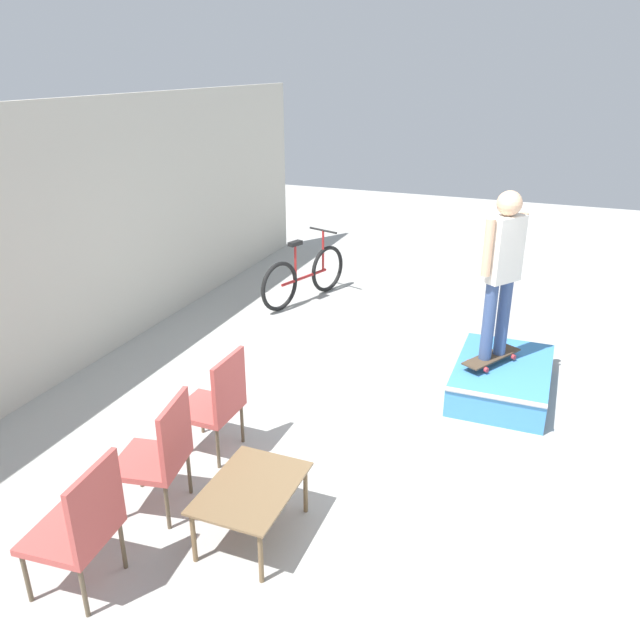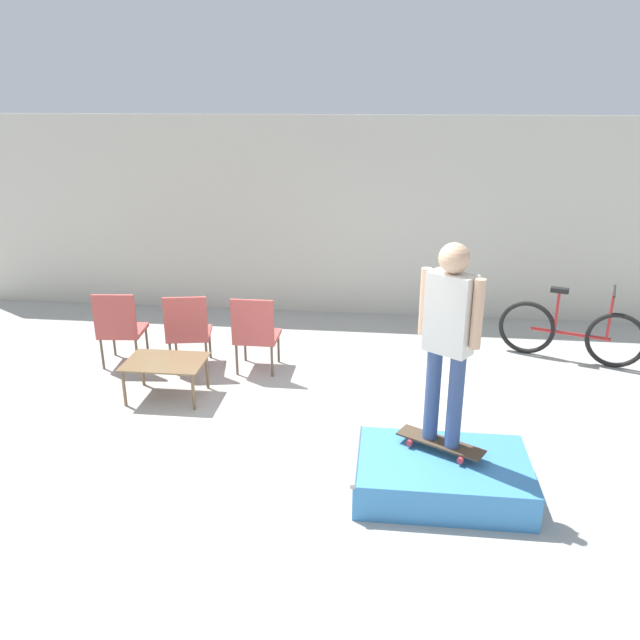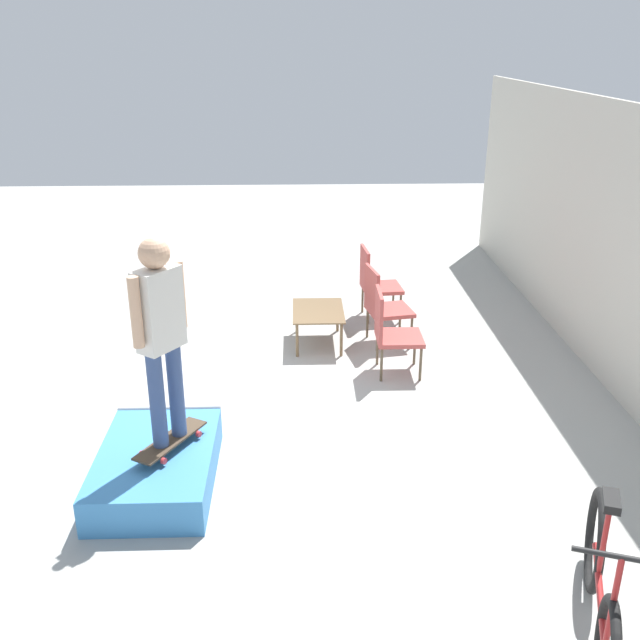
{
  "view_description": "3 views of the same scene",
  "coord_description": "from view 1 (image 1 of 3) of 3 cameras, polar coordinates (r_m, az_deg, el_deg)",
  "views": [
    {
      "loc": [
        -4.85,
        -0.83,
        3.34
      ],
      "look_at": [
        0.24,
        1.19,
        1.07
      ],
      "focal_mm": 35.0,
      "sensor_mm": 36.0,
      "label": 1
    },
    {
      "loc": [
        0.93,
        -5.17,
        3.28
      ],
      "look_at": [
        0.23,
        1.07,
        1.0
      ],
      "focal_mm": 35.0,
      "sensor_mm": 36.0,
      "label": 2
    },
    {
      "loc": [
        6.75,
        0.77,
        3.61
      ],
      "look_at": [
        0.03,
        1.0,
        0.93
      ],
      "focal_mm": 40.0,
      "sensor_mm": 36.0,
      "label": 3
    }
  ],
  "objects": [
    {
      "name": "bicycle",
      "position": [
        9.34,
        -1.42,
        4.06
      ],
      "size": [
        1.73,
        0.71,
        1.01
      ],
      "rotation": [
        0.0,
        0.0,
        -0.33
      ],
      "color": "black",
      "rests_on": "ground_plane"
    },
    {
      "name": "house_wall_back",
      "position": [
        7.22,
        -23.77,
        5.84
      ],
      "size": [
        12.0,
        0.06,
        3.0
      ],
      "color": "beige",
      "rests_on": "ground_plane"
    },
    {
      "name": "skateboard_on_ramp",
      "position": [
        6.96,
        15.41,
        -3.27
      ],
      "size": [
        0.78,
        0.55,
        0.07
      ],
      "rotation": [
        0.0,
        0.0,
        -0.51
      ],
      "color": "#473828",
      "rests_on": "skate_ramp_box"
    },
    {
      "name": "patio_chair_left",
      "position": [
        4.57,
        -20.96,
        -17.0
      ],
      "size": [
        0.57,
        0.57,
        0.99
      ],
      "rotation": [
        0.0,
        0.0,
        3.23
      ],
      "color": "brown",
      "rests_on": "ground_plane"
    },
    {
      "name": "skate_ramp_box",
      "position": [
        7.07,
        16.3,
        -5.18
      ],
      "size": [
        1.52,
        0.97,
        0.35
      ],
      "color": "#3D84C6",
      "rests_on": "ground_plane"
    },
    {
      "name": "person_skater",
      "position": [
        6.58,
        16.36,
        5.09
      ],
      "size": [
        0.48,
        0.38,
        1.77
      ],
      "rotation": [
        0.0,
        0.0,
        -0.61
      ],
      "color": "#384C7A",
      "rests_on": "skateboard_on_ramp"
    },
    {
      "name": "ground_plane",
      "position": [
        5.94,
        10.06,
        -12.07
      ],
      "size": [
        24.0,
        24.0,
        0.0
      ],
      "primitive_type": "plane",
      "color": "#A8A8A3"
    },
    {
      "name": "coffee_table",
      "position": [
        4.81,
        -6.29,
        -15.34
      ],
      "size": [
        0.89,
        0.63,
        0.45
      ],
      "color": "brown",
      "rests_on": "ground_plane"
    },
    {
      "name": "patio_chair_center",
      "position": [
        5.1,
        -14.37,
        -11.56
      ],
      "size": [
        0.61,
        0.61,
        0.99
      ],
      "rotation": [
        0.0,
        0.0,
        3.33
      ],
      "color": "brown",
      "rests_on": "ground_plane"
    },
    {
      "name": "patio_chair_right",
      "position": [
        5.69,
        -9.42,
        -7.25
      ],
      "size": [
        0.52,
        0.52,
        0.99
      ],
      "rotation": [
        0.0,
        0.0,
        3.13
      ],
      "color": "brown",
      "rests_on": "ground_plane"
    }
  ]
}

